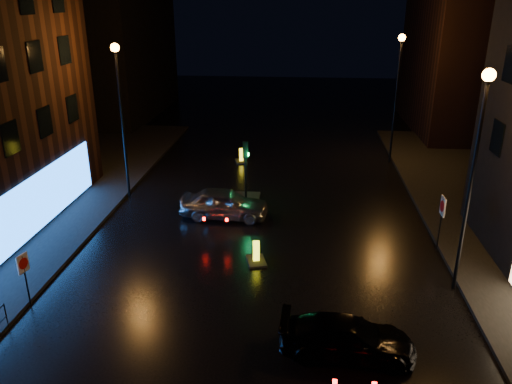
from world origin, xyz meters
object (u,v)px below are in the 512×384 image
bollard_near (256,257)px  road_sign_right (442,211)px  silver_hatchback (224,203)px  road_sign_left (24,268)px  traffic_signal (246,193)px  bollard_far (241,159)px  dark_sedan (347,338)px

bollard_near → road_sign_right: 8.29m
silver_hatchback → road_sign_left: size_ratio=2.06×
traffic_signal → bollard_far: bearing=99.0°
traffic_signal → bollard_near: 6.78m
silver_hatchback → bollard_far: silver_hatchback is taller
bollard_near → road_sign_right: road_sign_right is taller
traffic_signal → road_sign_left: size_ratio=1.60×
bollard_near → traffic_signal: bearing=84.4°
bollard_far → road_sign_right: road_sign_right is taller
road_sign_left → road_sign_right: 16.83m
dark_sedan → bollard_near: 6.54m
traffic_signal → bollard_near: size_ratio=2.69×
bollard_far → road_sign_left: 18.59m
bollard_near → road_sign_left: size_ratio=0.60×
traffic_signal → road_sign_left: (-6.70, -10.70, 1.11)m
traffic_signal → road_sign_right: 10.42m
bollard_near → road_sign_right: (7.91, 1.79, 1.71)m
bollard_near → road_sign_left: bearing=-168.6°
silver_hatchback → road_sign_left: (-5.84, -8.52, 0.86)m
bollard_near → bollard_far: bollard_near is taller
traffic_signal → bollard_far: size_ratio=2.76×
traffic_signal → bollard_far: (-1.11, 6.97, -0.29)m
road_sign_left → road_sign_right: (15.79, 5.82, 0.31)m
traffic_signal → road_sign_right: size_ratio=1.34×
traffic_signal → silver_hatchback: 2.36m
dark_sedan → bollard_near: bearing=34.3°
bollard_far → road_sign_right: size_ratio=0.49×
silver_hatchback → road_sign_right: 10.38m
traffic_signal → road_sign_left: 12.68m
bollard_near → road_sign_right: size_ratio=0.50×
bollard_far → road_sign_left: road_sign_left is taller
road_sign_right → traffic_signal: bearing=-29.3°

